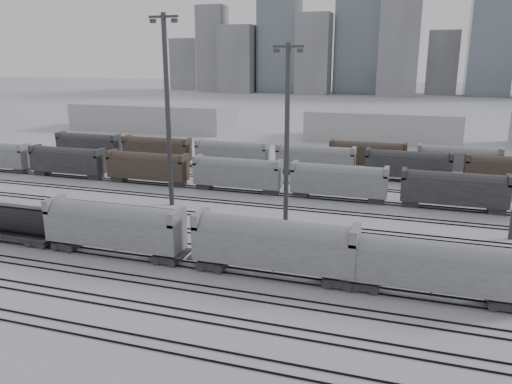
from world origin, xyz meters
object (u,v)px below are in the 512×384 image
(hopper_car_a, at_px, (114,225))
(hopper_car_c, at_px, (434,265))
(hopper_car_b, at_px, (274,243))
(light_mast_c, at_px, (287,136))

(hopper_car_a, bearing_deg, hopper_car_c, 0.00)
(hopper_car_b, bearing_deg, hopper_car_c, 0.00)
(hopper_car_c, bearing_deg, hopper_car_a, 180.00)
(hopper_car_b, relative_size, light_mast_c, 0.72)
(hopper_car_a, relative_size, hopper_car_c, 1.08)
(hopper_car_a, xyz_separation_m, hopper_car_b, (18.66, 0.00, 0.07))
(hopper_car_b, bearing_deg, hopper_car_a, 180.00)
(hopper_car_a, height_order, hopper_car_c, hopper_car_a)
(hopper_car_a, xyz_separation_m, hopper_car_c, (34.02, 0.00, -0.26))
(hopper_car_a, distance_m, hopper_car_c, 34.02)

